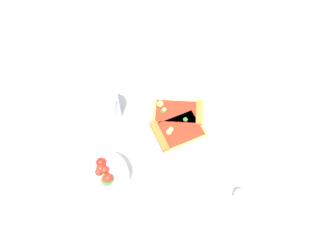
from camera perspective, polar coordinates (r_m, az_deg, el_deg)
name	(u,v)px	position (r m, az deg, el deg)	size (l,w,h in m)	color
ground_plane	(170,122)	(0.94, 0.44, 0.74)	(2.40, 2.40, 0.00)	silver
plate	(177,127)	(0.93, 1.54, -0.10)	(0.25, 0.25, 0.01)	silver
pizza_slice_near	(175,131)	(0.90, 1.33, -0.99)	(0.16, 0.17, 0.02)	#E5B256
pizza_slice_far	(180,112)	(0.94, 2.17, 2.54)	(0.17, 0.14, 0.03)	#E5B256
salad_bowl	(105,176)	(0.85, -11.15, -8.75)	(0.12, 0.12, 0.08)	white
soda_glass	(106,108)	(0.93, -11.02, 3.21)	(0.08, 0.08, 0.10)	silver
paper_napkin	(208,54)	(1.11, 7.20, 12.64)	(0.12, 0.16, 0.00)	white
pepper_shaker	(239,197)	(0.84, 12.64, -12.31)	(0.03, 0.03, 0.06)	silver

